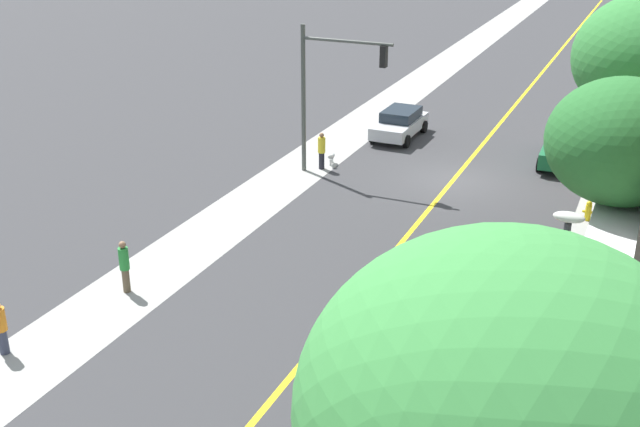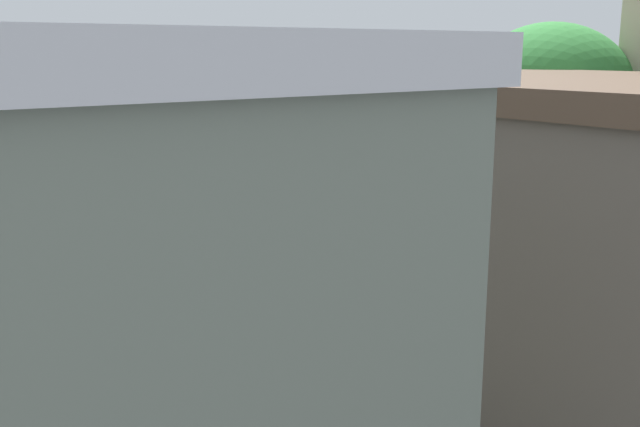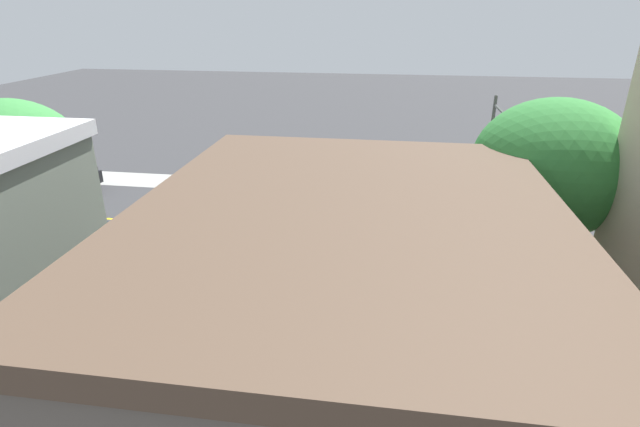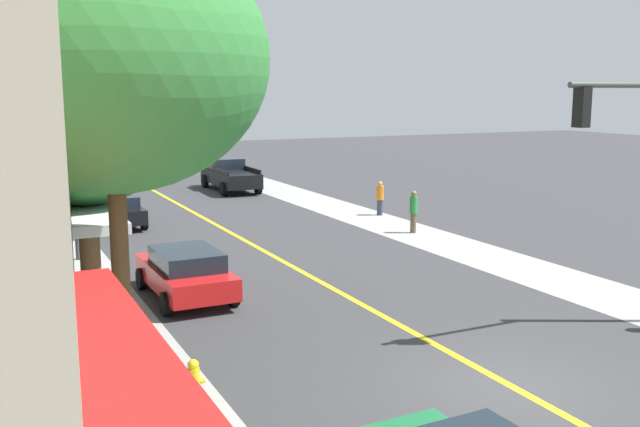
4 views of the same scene
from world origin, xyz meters
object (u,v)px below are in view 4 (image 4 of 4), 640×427
(street_lamp, at_px, (73,162))
(pedestrian_orange_shirt, at_px, (380,197))
(street_tree_right_corner, at_px, (42,98))
(black_sedan_left_curb, at_px, (115,209))
(grey_sedan_left_curb, at_px, (87,189))
(street_tree_left_far, at_px, (110,59))
(fire_hydrant, at_px, (194,380))
(street_tree_left_near, at_px, (83,129))
(parking_meter, at_px, (122,285))
(pedestrian_white_shirt, at_px, (70,220))
(red_sedan_left_curb, at_px, (186,272))
(black_pickup_truck, at_px, (229,175))
(pedestrian_green_shirt, at_px, (413,210))

(street_lamp, distance_m, pedestrian_orange_shirt, 14.85)
(street_tree_right_corner, xyz_separation_m, black_sedan_left_curb, (2.56, -1.92, -4.82))
(grey_sedan_left_curb, bearing_deg, street_tree_left_far, 175.72)
(fire_hydrant, xyz_separation_m, grey_sedan_left_curb, (1.66, 25.66, 0.41))
(street_tree_left_far, distance_m, fire_hydrant, 6.17)
(street_tree_left_near, distance_m, black_sedan_left_curb, 14.27)
(fire_hydrant, relative_size, parking_meter, 0.64)
(street_tree_right_corner, height_order, pedestrian_white_shirt, street_tree_right_corner)
(red_sedan_left_curb, xyz_separation_m, pedestrian_orange_shirt, (12.07, 9.57, 0.09))
(street_tree_left_near, distance_m, black_pickup_truck, 25.09)
(grey_sedan_left_curb, xyz_separation_m, pedestrian_white_shirt, (-1.92, -9.12, 0.02))
(fire_hydrant, distance_m, pedestrian_green_shirt, 17.66)
(fire_hydrant, relative_size, black_sedan_left_curb, 0.18)
(street_tree_right_corner, bearing_deg, parking_meter, -88.33)
(street_tree_left_near, xyz_separation_m, black_sedan_left_curb, (2.91, 13.32, -4.22))
(red_sedan_left_curb, bearing_deg, street_tree_left_far, 155.88)
(parking_meter, relative_size, street_lamp, 0.23)
(street_lamp, distance_m, pedestrian_green_shirt, 13.59)
(street_tree_left_far, distance_m, pedestrian_orange_shirt, 23.12)
(fire_hydrant, height_order, red_sedan_left_curb, red_sedan_left_curb)
(red_sedan_left_curb, bearing_deg, grey_sedan_left_curb, -0.63)
(street_tree_right_corner, height_order, pedestrian_orange_shirt, street_tree_right_corner)
(pedestrian_orange_shirt, bearing_deg, street_tree_left_far, -69.23)
(street_tree_left_far, bearing_deg, black_pickup_truck, 67.82)
(street_tree_left_far, bearing_deg, pedestrian_green_shirt, 40.88)
(street_tree_left_far, relative_size, parking_meter, 6.85)
(fire_hydrant, bearing_deg, black_pickup_truck, 70.03)
(black_sedan_left_curb, bearing_deg, street_tree_left_near, 165.78)
(red_sedan_left_curb, relative_size, pedestrian_white_shirt, 2.78)
(grey_sedan_left_curb, height_order, black_pickup_truck, black_pickup_truck)
(black_sedan_left_curb, xyz_separation_m, black_pickup_truck, (8.23, 8.80, 0.18))
(parking_meter, bearing_deg, black_sedan_left_curb, 80.84)
(black_sedan_left_curb, bearing_deg, parking_meter, 168.95)
(parking_meter, xyz_separation_m, black_pickup_truck, (10.35, 21.95, 0.08))
(pedestrian_white_shirt, bearing_deg, street_tree_left_far, 98.30)
(parking_meter, relative_size, black_pickup_truck, 0.22)
(street_tree_left_far, distance_m, parking_meter, 8.30)
(pedestrian_orange_shirt, bearing_deg, red_sedan_left_curb, -78.53)
(parking_meter, distance_m, red_sedan_left_curb, 2.19)
(black_pickup_truck, height_order, pedestrian_orange_shirt, black_pickup_truck)
(street_tree_left_far, xyz_separation_m, pedestrian_orange_shirt, (15.09, 16.60, -5.57))
(parking_meter, bearing_deg, street_tree_left_far, -99.99)
(street_tree_left_near, xyz_separation_m, pedestrian_green_shirt, (13.89, 6.38, -4.02))
(grey_sedan_left_curb, distance_m, pedestrian_green_shirt, 17.60)
(black_pickup_truck, height_order, pedestrian_green_shirt, black_pickup_truck)
(red_sedan_left_curb, distance_m, pedestrian_green_shirt, 12.31)
(street_tree_right_corner, bearing_deg, street_lamp, -88.38)
(fire_hydrant, xyz_separation_m, street_lamp, (-0.46, 13.12, 3.05))
(street_tree_left_far, distance_m, grey_sedan_left_curb, 26.60)
(black_sedan_left_curb, height_order, black_pickup_truck, black_pickup_truck)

